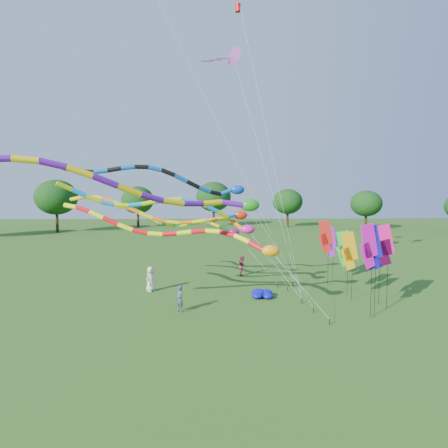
{
  "coord_description": "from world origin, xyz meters",
  "views": [
    {
      "loc": [
        -3.09,
        -18.89,
        6.83
      ],
      "look_at": [
        -2.35,
        5.38,
        4.8
      ],
      "focal_mm": 30.0,
      "sensor_mm": 36.0,
      "label": 1
    }
  ],
  "objects_px": {
    "tube_kite_red": "(189,234)",
    "person_a": "(151,279)",
    "person_b": "(180,299)",
    "blue_nylon_heap": "(263,295)",
    "person_c": "(242,266)",
    "tube_kite_orange": "(178,217)"
  },
  "relations": [
    {
      "from": "person_b",
      "to": "person_c",
      "type": "distance_m",
      "value": 10.28
    },
    {
      "from": "tube_kite_orange",
      "to": "person_c",
      "type": "relative_size",
      "value": 9.04
    },
    {
      "from": "tube_kite_orange",
      "to": "person_c",
      "type": "distance_m",
      "value": 8.88
    },
    {
      "from": "tube_kite_red",
      "to": "person_a",
      "type": "xyz_separation_m",
      "value": [
        -2.95,
        4.49,
        -3.65
      ]
    },
    {
      "from": "tube_kite_orange",
      "to": "person_a",
      "type": "height_order",
      "value": "tube_kite_orange"
    },
    {
      "from": "blue_nylon_heap",
      "to": "person_a",
      "type": "height_order",
      "value": "person_a"
    },
    {
      "from": "tube_kite_orange",
      "to": "tube_kite_red",
      "type": "bearing_deg",
      "value": -59.98
    },
    {
      "from": "person_a",
      "to": "blue_nylon_heap",
      "type": "bearing_deg",
      "value": -68.8
    },
    {
      "from": "tube_kite_orange",
      "to": "person_c",
      "type": "bearing_deg",
      "value": 65.99
    },
    {
      "from": "tube_kite_red",
      "to": "person_c",
      "type": "height_order",
      "value": "tube_kite_red"
    },
    {
      "from": "person_b",
      "to": "person_c",
      "type": "relative_size",
      "value": 0.93
    },
    {
      "from": "person_a",
      "to": "person_b",
      "type": "xyz_separation_m",
      "value": [
        2.41,
        -4.63,
        -0.09
      ]
    },
    {
      "from": "blue_nylon_heap",
      "to": "person_b",
      "type": "relative_size",
      "value": 1.05
    },
    {
      "from": "person_c",
      "to": "person_b",
      "type": "bearing_deg",
      "value": 157.6
    },
    {
      "from": "person_b",
      "to": "tube_kite_red",
      "type": "bearing_deg",
      "value": 64.71
    },
    {
      "from": "person_c",
      "to": "blue_nylon_heap",
      "type": "bearing_deg",
      "value": -170.86
    },
    {
      "from": "tube_kite_orange",
      "to": "person_b",
      "type": "bearing_deg",
      "value": -69.82
    },
    {
      "from": "tube_kite_red",
      "to": "tube_kite_orange",
      "type": "relative_size",
      "value": 0.99
    },
    {
      "from": "tube_kite_orange",
      "to": "person_b",
      "type": "xyz_separation_m",
      "value": [
        0.36,
        -3.25,
        -4.51
      ]
    },
    {
      "from": "tube_kite_red",
      "to": "person_a",
      "type": "distance_m",
      "value": 6.49
    },
    {
      "from": "tube_kite_red",
      "to": "blue_nylon_heap",
      "type": "relative_size",
      "value": 9.11
    },
    {
      "from": "person_a",
      "to": "person_b",
      "type": "distance_m",
      "value": 5.22
    }
  ]
}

